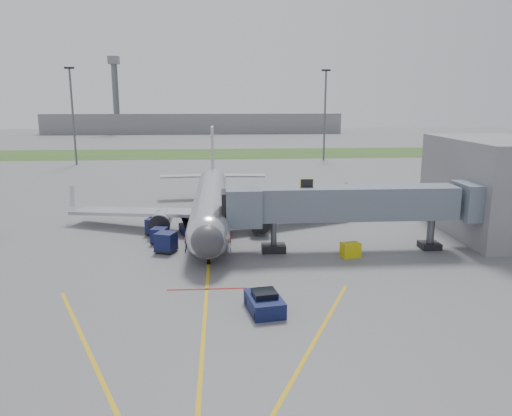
{
  "coord_description": "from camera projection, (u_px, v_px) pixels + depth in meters",
  "views": [
    {
      "loc": [
        1.26,
        -39.53,
        14.08
      ],
      "look_at": [
        4.67,
        9.63,
        3.2
      ],
      "focal_mm": 35.0,
      "sensor_mm": 36.0,
      "label": 1
    }
  ],
  "objects": [
    {
      "name": "ramp_worker",
      "position": [
        166.0,
        240.0,
        47.46
      ],
      "size": [
        0.75,
        0.62,
        1.78
      ],
      "primitive_type": "imported",
      "rotation": [
        0.0,
        0.0,
        0.33
      ],
      "color": "#8ECD18",
      "rests_on": "ground"
    },
    {
      "name": "apron_markings",
      "position": [
        205.0,
        308.0,
        34.25
      ],
      "size": [
        21.52,
        50.0,
        0.01
      ],
      "color": "gold",
      "rests_on": "ground"
    },
    {
      "name": "ground",
      "position": [
        208.0,
        271.0,
        41.46
      ],
      "size": [
        400.0,
        400.0,
        0.0
      ],
      "primitive_type": "plane",
      "color": "#565659",
      "rests_on": "ground"
    },
    {
      "name": "jet_bridge",
      "position": [
        347.0,
        204.0,
        46.24
      ],
      "size": [
        25.3,
        4.0,
        6.9
      ],
      "color": "slate",
      "rests_on": "ground"
    },
    {
      "name": "ground_power_cart",
      "position": [
        350.0,
        250.0,
        45.11
      ],
      "size": [
        1.84,
        1.42,
        1.31
      ],
      "color": "#C7B90B",
      "rests_on": "ground"
    },
    {
      "name": "light_mast_right",
      "position": [
        325.0,
        113.0,
        113.89
      ],
      "size": [
        2.0,
        0.44,
        20.4
      ],
      "color": "#595B60",
      "rests_on": "ground"
    },
    {
      "name": "terminal",
      "position": [
        497.0,
        187.0,
        52.15
      ],
      "size": [
        10.0,
        16.0,
        10.0
      ],
      "primitive_type": "cube",
      "color": "slate",
      "rests_on": "ground"
    },
    {
      "name": "light_mast_left",
      "position": [
        73.0,
        114.0,
        105.3
      ],
      "size": [
        2.0,
        0.44,
        20.4
      ],
      "color": "#595B60",
      "rests_on": "ground"
    },
    {
      "name": "pushback_tug",
      "position": [
        264.0,
        303.0,
        33.6
      ],
      "size": [
        2.68,
        3.78,
        1.44
      ],
      "color": "#0D133B",
      "rests_on": "ground"
    },
    {
      "name": "baggage_cart_c",
      "position": [
        166.0,
        242.0,
        46.45
      ],
      "size": [
        2.23,
        2.23,
        1.88
      ],
      "color": "#0D133B",
      "rests_on": "ground"
    },
    {
      "name": "airliner",
      "position": [
        211.0,
        203.0,
        55.75
      ],
      "size": [
        32.1,
        35.67,
        10.25
      ],
      "color": "silver",
      "rests_on": "ground"
    },
    {
      "name": "belt_loader",
      "position": [
        187.0,
        229.0,
        53.02
      ],
      "size": [
        2.06,
        4.02,
        1.9
      ],
      "color": "#0D133B",
      "rests_on": "ground"
    },
    {
      "name": "grass_strip",
      "position": [
        217.0,
        154.0,
        129.13
      ],
      "size": [
        300.0,
        25.0,
        0.01
      ],
      "primitive_type": "cube",
      "color": "#2D4C1E",
      "rests_on": "ground"
    },
    {
      "name": "distant_terminal",
      "position": [
        194.0,
        123.0,
        205.53
      ],
      "size": [
        120.0,
        14.0,
        8.0
      ],
      "primitive_type": "cube",
      "color": "slate",
      "rests_on": "ground"
    },
    {
      "name": "baggage_cart_a",
      "position": [
        155.0,
        226.0,
        52.44
      ],
      "size": [
        2.0,
        2.0,
        1.73
      ],
      "color": "#0D133B",
      "rests_on": "ground"
    },
    {
      "name": "control_tower",
      "position": [
        115.0,
        90.0,
        195.76
      ],
      "size": [
        4.0,
        4.0,
        30.0
      ],
      "color": "#595B60",
      "rests_on": "ground"
    },
    {
      "name": "baggage_cart_b",
      "position": [
        159.0,
        236.0,
        49.2
      ],
      "size": [
        1.74,
        1.74,
        1.57
      ],
      "color": "#0D133B",
      "rests_on": "ground"
    }
  ]
}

